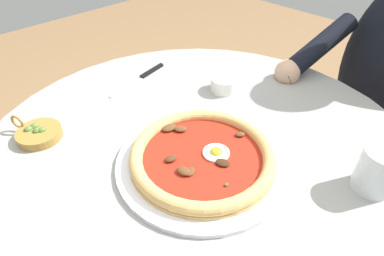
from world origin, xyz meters
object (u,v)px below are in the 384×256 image
object	(u,v)px
steak_knife	(145,75)
ramekin_capers	(224,84)
dining_table	(199,190)
pizza_on_plate	(202,157)
olive_pan	(38,133)
water_glass	(376,173)
diner_person	(374,132)

from	to	relation	value
steak_knife	ramekin_capers	distance (m)	0.23
dining_table	pizza_on_plate	bearing A→B (deg)	-131.62
dining_table	olive_pan	xyz separation A→B (m)	(-0.23, 0.26, 0.16)
water_glass	ramekin_capers	size ratio (longest dim) A/B	1.21
dining_table	diner_person	size ratio (longest dim) A/B	0.79
pizza_on_plate	steak_knife	world-z (taller)	pizza_on_plate
olive_pan	pizza_on_plate	bearing A→B (deg)	-57.45
water_glass	diner_person	distance (m)	0.56
pizza_on_plate	water_glass	bearing A→B (deg)	-55.87
dining_table	pizza_on_plate	xyz separation A→B (m)	(-0.04, -0.04, 0.17)
dining_table	water_glass	distance (m)	0.38
steak_knife	olive_pan	bearing A→B (deg)	-171.17
water_glass	diner_person	bearing A→B (deg)	12.63
diner_person	ramekin_capers	bearing A→B (deg)	144.97
olive_pan	steak_knife	bearing A→B (deg)	8.83
pizza_on_plate	ramekin_capers	bearing A→B (deg)	32.31
dining_table	diner_person	world-z (taller)	diner_person
water_glass	diner_person	size ratio (longest dim) A/B	0.07
water_glass	pizza_on_plate	bearing A→B (deg)	124.13
water_glass	olive_pan	bearing A→B (deg)	123.28
water_glass	olive_pan	world-z (taller)	water_glass
ramekin_capers	diner_person	size ratio (longest dim) A/B	0.06
diner_person	water_glass	bearing A→B (deg)	-167.37
steak_knife	olive_pan	xyz separation A→B (m)	(-0.33, -0.05, 0.01)
steak_knife	diner_person	xyz separation A→B (m)	(0.53, -0.50, -0.22)
dining_table	water_glass	bearing A→B (deg)	-66.02
ramekin_capers	water_glass	bearing A→B (deg)	-98.82
steak_knife	ramekin_capers	xyz separation A→B (m)	(0.10, -0.21, 0.02)
water_glass	steak_knife	bearing A→B (deg)	93.52
olive_pan	ramekin_capers	bearing A→B (deg)	-19.63
steak_knife	dining_table	bearing A→B (deg)	-107.29
dining_table	water_glass	world-z (taller)	water_glass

